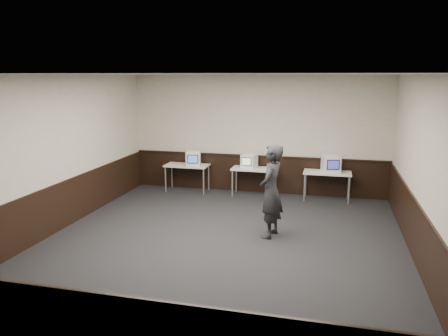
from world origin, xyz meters
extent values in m
plane|color=black|center=(0.00, 0.00, 0.00)|extent=(8.00, 8.00, 0.00)
plane|color=white|center=(0.00, 0.00, 3.20)|extent=(8.00, 8.00, 0.00)
plane|color=#BCB4A5|center=(0.00, 4.00, 1.60)|extent=(7.00, 0.00, 7.00)
plane|color=#BCB4A5|center=(0.00, -4.00, 1.60)|extent=(7.00, 0.00, 7.00)
plane|color=#BCB4A5|center=(-3.50, 0.00, 1.60)|extent=(0.00, 8.00, 8.00)
plane|color=#BCB4A5|center=(3.50, 0.00, 1.60)|extent=(0.00, 8.00, 8.00)
cube|color=black|center=(0.00, 3.98, 0.50)|extent=(6.98, 0.04, 1.00)
cube|color=black|center=(-3.48, 0.00, 0.50)|extent=(0.04, 7.98, 1.00)
cube|color=black|center=(3.48, 0.00, 0.50)|extent=(0.04, 7.98, 1.00)
cube|color=black|center=(0.00, 3.96, 1.02)|extent=(6.98, 0.06, 0.04)
cube|color=silver|center=(-1.90, 3.60, 0.73)|extent=(1.20, 0.60, 0.04)
cylinder|color=#999999|center=(-2.45, 3.35, 0.35)|extent=(0.04, 0.04, 0.71)
cylinder|color=#999999|center=(-1.35, 3.35, 0.35)|extent=(0.04, 0.04, 0.71)
cylinder|color=#999999|center=(-2.45, 3.85, 0.35)|extent=(0.04, 0.04, 0.71)
cylinder|color=#999999|center=(-1.35, 3.85, 0.35)|extent=(0.04, 0.04, 0.71)
cube|color=silver|center=(0.00, 3.60, 0.73)|extent=(1.20, 0.60, 0.04)
cylinder|color=#999999|center=(-0.55, 3.35, 0.35)|extent=(0.04, 0.04, 0.71)
cylinder|color=#999999|center=(0.55, 3.35, 0.35)|extent=(0.04, 0.04, 0.71)
cylinder|color=#999999|center=(-0.55, 3.85, 0.35)|extent=(0.04, 0.04, 0.71)
cylinder|color=#999999|center=(0.55, 3.85, 0.35)|extent=(0.04, 0.04, 0.71)
cube|color=silver|center=(1.90, 3.60, 0.73)|extent=(1.20, 0.60, 0.04)
cylinder|color=#999999|center=(1.35, 3.35, 0.35)|extent=(0.04, 0.04, 0.71)
cylinder|color=#999999|center=(2.45, 3.35, 0.35)|extent=(0.04, 0.04, 0.71)
cylinder|color=#999999|center=(1.35, 3.85, 0.35)|extent=(0.04, 0.04, 0.71)
cylinder|color=#999999|center=(2.45, 3.85, 0.35)|extent=(0.04, 0.04, 0.71)
cube|color=white|center=(-1.70, 3.55, 0.95)|extent=(0.48, 0.49, 0.39)
cube|color=black|center=(-1.65, 3.35, 0.97)|extent=(0.29, 0.08, 0.24)
cube|color=#3D59B5|center=(-1.65, 3.34, 0.97)|extent=(0.25, 0.06, 0.20)
cube|color=white|center=(-0.15, 3.63, 0.93)|extent=(0.44, 0.45, 0.37)
cube|color=black|center=(-0.19, 3.44, 0.95)|extent=(0.27, 0.07, 0.22)
cube|color=silver|center=(-0.19, 3.43, 0.95)|extent=(0.24, 0.05, 0.18)
cube|color=white|center=(1.98, 3.62, 0.96)|extent=(0.52, 0.54, 0.42)
cube|color=black|center=(2.03, 3.40, 0.98)|extent=(0.31, 0.10, 0.25)
cube|color=#333599|center=(2.04, 3.39, 0.98)|extent=(0.27, 0.07, 0.21)
imported|color=black|center=(0.85, 0.66, 0.94)|extent=(0.56, 0.75, 1.88)
camera|label=1|loc=(1.96, -7.65, 3.18)|focal=35.00mm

